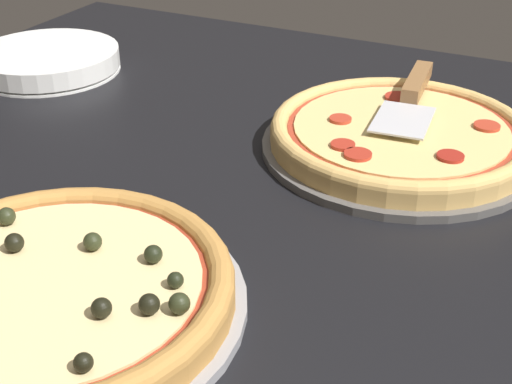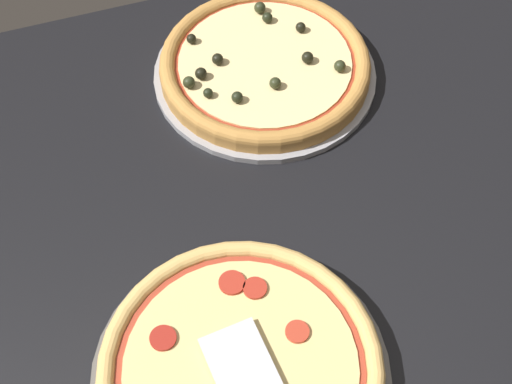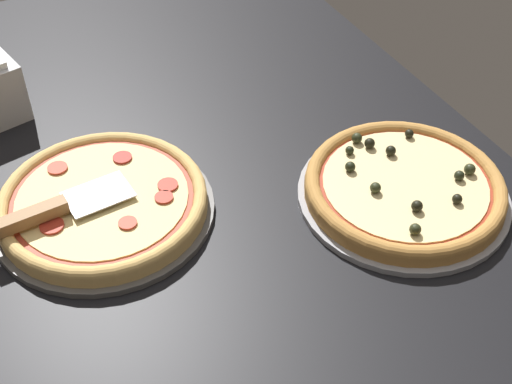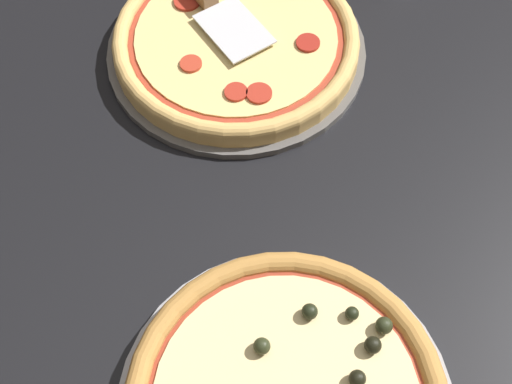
{
  "view_description": "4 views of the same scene",
  "coord_description": "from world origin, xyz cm",
  "views": [
    {
      "loc": [
        -19.03,
        65.62,
        39.64
      ],
      "look_at": [
        9.04,
        8.67,
        3.0
      ],
      "focal_mm": 50.0,
      "sensor_mm": 36.0,
      "label": 1
    },
    {
      "loc": [
        -7.5,
        -40.24,
        78.41
      ],
      "look_at": [
        9.04,
        8.67,
        3.0
      ],
      "focal_mm": 50.0,
      "sensor_mm": 36.0,
      "label": 2
    },
    {
      "loc": [
        80.63,
        -27.14,
        76.67
      ],
      "look_at": [
        9.04,
        8.67,
        3.0
      ],
      "focal_mm": 50.0,
      "sensor_mm": 36.0,
      "label": 3
    },
    {
      "loc": [
        29.0,
        44.52,
        70.76
      ],
      "look_at": [
        9.04,
        8.67,
        3.0
      ],
      "focal_mm": 50.0,
      "sensor_mm": 36.0,
      "label": 4
    }
  ],
  "objects": [
    {
      "name": "pizza_back",
      "position": [
        17.68,
        30.17,
        2.51
      ],
      "size": [
        31.16,
        31.16,
        4.04
      ],
      "color": "#B77F3D",
      "rests_on": "pizza_pan_back"
    },
    {
      "name": "pizza_pan_front",
      "position": [
        0.38,
        -12.83,
        0.5
      ],
      "size": [
        33.81,
        33.81,
        1.0
      ],
      "primitive_type": "cylinder",
      "color": "#565451",
      "rests_on": "ground_plane"
    },
    {
      "name": "pizza_front",
      "position": [
        0.37,
        -12.82,
        2.54
      ],
      "size": [
        31.78,
        31.78,
        2.99
      ],
      "color": "#DBAD60",
      "rests_on": "pizza_pan_front"
    },
    {
      "name": "serving_spatula",
      "position": [
        1.0,
        -21.52,
        4.78
      ],
      "size": [
        7.44,
        21.75,
        2.0
      ],
      "color": "silver",
      "rests_on": "pizza_front"
    },
    {
      "name": "pizza_pan_back",
      "position": [
        17.71,
        30.17,
        0.5
      ],
      "size": [
        33.15,
        33.15,
        1.0
      ],
      "primitive_type": "cylinder",
      "color": "#939399",
      "rests_on": "ground_plane"
    },
    {
      "name": "ground_plane",
      "position": [
        0.0,
        0.0,
        -1.8
      ],
      "size": [
        152.12,
        104.82,
        3.6
      ],
      "primitive_type": "cube",
      "color": "black"
    }
  ]
}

